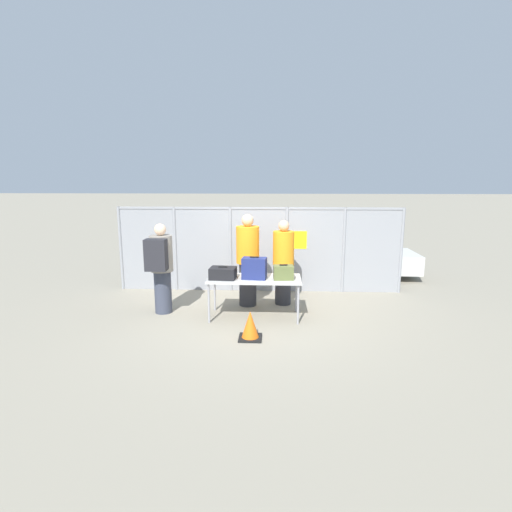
{
  "coord_description": "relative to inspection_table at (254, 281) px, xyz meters",
  "views": [
    {
      "loc": [
        0.38,
        -7.06,
        2.57
      ],
      "look_at": [
        -0.0,
        0.68,
        1.05
      ],
      "focal_mm": 28.0,
      "sensor_mm": 36.0,
      "label": 1
    }
  ],
  "objects": [
    {
      "name": "ground_plane",
      "position": [
        0.0,
        -0.08,
        -0.7
      ],
      "size": [
        120.0,
        120.0,
        0.0
      ],
      "primitive_type": "plane",
      "color": "gray"
    },
    {
      "name": "fence_section",
      "position": [
        0.01,
        1.79,
        0.32
      ],
      "size": [
        6.46,
        0.07,
        1.93
      ],
      "color": "gray",
      "rests_on": "ground_plane"
    },
    {
      "name": "inspection_table",
      "position": [
        0.0,
        0.0,
        0.0
      ],
      "size": [
        1.71,
        0.82,
        0.75
      ],
      "color": "#B2B2AD",
      "rests_on": "ground_plane"
    },
    {
      "name": "suitcase_black",
      "position": [
        -0.57,
        -0.07,
        0.16
      ],
      "size": [
        0.49,
        0.38,
        0.23
      ],
      "color": "black",
      "rests_on": "inspection_table"
    },
    {
      "name": "suitcase_navy",
      "position": [
        -0.0,
        -0.05,
        0.25
      ],
      "size": [
        0.46,
        0.3,
        0.42
      ],
      "color": "navy",
      "rests_on": "inspection_table"
    },
    {
      "name": "suitcase_olive",
      "position": [
        0.53,
        -0.06,
        0.18
      ],
      "size": [
        0.37,
        0.26,
        0.28
      ],
      "color": "#566033",
      "rests_on": "inspection_table"
    },
    {
      "name": "traveler_hooded",
      "position": [
        -1.78,
        0.12,
        0.26
      ],
      "size": [
        0.43,
        0.66,
        1.73
      ],
      "rotation": [
        0.0,
        0.0,
        -0.24
      ],
      "color": "#383D4C",
      "rests_on": "ground_plane"
    },
    {
      "name": "security_worker_near",
      "position": [
        -0.17,
        0.72,
        0.27
      ],
      "size": [
        0.46,
        0.46,
        1.86
      ],
      "rotation": [
        0.0,
        0.0,
        3.01
      ],
      "color": "#2D2D33",
      "rests_on": "ground_plane"
    },
    {
      "name": "security_worker_far",
      "position": [
        0.55,
        0.83,
        0.2
      ],
      "size": [
        0.43,
        0.43,
        1.74
      ],
      "rotation": [
        0.0,
        0.0,
        2.66
      ],
      "color": "#2D2D33",
      "rests_on": "ground_plane"
    },
    {
      "name": "utility_trailer",
      "position": [
        2.27,
        3.26,
        -0.29
      ],
      "size": [
        4.41,
        2.18,
        0.67
      ],
      "color": "silver",
      "rests_on": "ground_plane"
    },
    {
      "name": "traffic_cone",
      "position": [
        -0.01,
        -1.04,
        -0.48
      ],
      "size": [
        0.37,
        0.37,
        0.47
      ],
      "color": "black",
      "rests_on": "ground_plane"
    }
  ]
}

